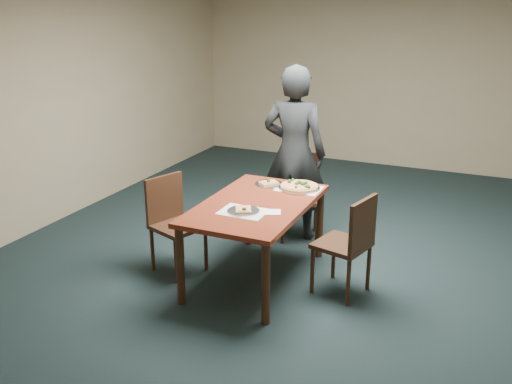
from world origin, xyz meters
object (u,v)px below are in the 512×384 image
at_px(pizza_pan, 299,186).
at_px(slice_plate_far, 269,183).
at_px(chair_far, 300,190).
at_px(diner, 294,153).
at_px(chair_right, 350,240).
at_px(slice_plate_near, 243,210).
at_px(dining_table, 256,212).
at_px(chair_left, 173,218).

bearing_deg(pizza_pan, slice_plate_far, 179.87).
bearing_deg(chair_far, pizza_pan, -91.59).
distance_m(diner, pizza_pan, 0.67).
distance_m(chair_right, slice_plate_far, 1.10).
height_order(pizza_pan, slice_plate_far, pizza_pan).
relative_size(chair_right, slice_plate_far, 3.25).
distance_m(chair_right, pizza_pan, 0.84).
relative_size(slice_plate_near, slice_plate_far, 1.00).
distance_m(dining_table, slice_plate_far, 0.55).
xyz_separation_m(chair_far, chair_left, (-0.83, -1.27, 0.00)).
relative_size(chair_right, pizza_pan, 2.27).
bearing_deg(dining_table, chair_far, 89.27).
bearing_deg(pizza_pan, chair_right, -36.50).
relative_size(diner, slice_plate_far, 6.64).
relative_size(chair_left, pizza_pan, 2.27).
height_order(chair_far, chair_right, same).
bearing_deg(pizza_pan, diner, 114.84).
distance_m(pizza_pan, slice_plate_far, 0.32).
height_order(dining_table, pizza_pan, pizza_pan).
distance_m(chair_left, slice_plate_far, 1.00).
height_order(chair_far, chair_left, same).
xyz_separation_m(chair_left, slice_plate_near, (0.81, -0.14, 0.25)).
distance_m(chair_far, chair_right, 1.38).
distance_m(dining_table, slice_plate_near, 0.28).
bearing_deg(diner, chair_left, 54.56).
xyz_separation_m(slice_plate_near, slice_plate_far, (-0.09, 0.79, -0.00)).
xyz_separation_m(chair_right, pizza_pan, (-0.64, 0.47, 0.26)).
relative_size(dining_table, chair_right, 1.65).
bearing_deg(slice_plate_far, chair_far, 79.76).
relative_size(chair_far, slice_plate_far, 3.25).
xyz_separation_m(pizza_pan, slice_plate_far, (-0.32, 0.00, -0.01)).
distance_m(chair_left, diner, 1.51).
xyz_separation_m(dining_table, diner, (-0.05, 1.12, 0.27)).
relative_size(dining_table, diner, 0.81).
bearing_deg(chair_far, dining_table, -110.79).
height_order(dining_table, chair_far, chair_far).
relative_size(chair_left, slice_plate_far, 3.25).
distance_m(chair_far, slice_plate_far, 0.67).
height_order(chair_far, slice_plate_near, chair_far).
relative_size(pizza_pan, slice_plate_near, 1.43).
distance_m(dining_table, chair_right, 0.88).
xyz_separation_m(dining_table, chair_far, (0.01, 1.15, -0.14)).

